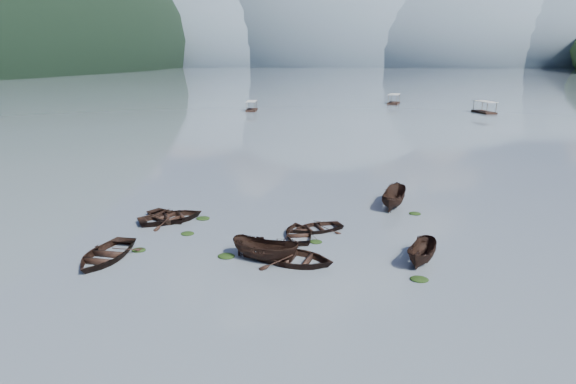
# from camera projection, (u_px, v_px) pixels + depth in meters

# --- Properties ---
(ground_plane) EXTENTS (2400.00, 2400.00, 0.00)m
(ground_plane) POSITION_uv_depth(u_px,v_px,m) (255.00, 286.00, 25.31)
(ground_plane) COLOR slate
(haze_mtn_a) EXTENTS (520.00, 520.00, 280.00)m
(haze_mtn_a) POSITION_uv_depth(u_px,v_px,m) (229.00, 65.00, 916.05)
(haze_mtn_a) COLOR #475666
(haze_mtn_a) RESTS_ON ground
(haze_mtn_b) EXTENTS (520.00, 520.00, 340.00)m
(haze_mtn_b) POSITION_uv_depth(u_px,v_px,m) (327.00, 65.00, 886.64)
(haze_mtn_b) COLOR #475666
(haze_mtn_b) RESTS_ON ground
(haze_mtn_c) EXTENTS (520.00, 520.00, 260.00)m
(haze_mtn_c) POSITION_uv_depth(u_px,v_px,m) (431.00, 66.00, 857.23)
(haze_mtn_c) COLOR #475666
(haze_mtn_c) RESTS_ON ground
(haze_mtn_d) EXTENTS (520.00, 520.00, 220.00)m
(haze_mtn_d) POSITION_uv_depth(u_px,v_px,m) (532.00, 66.00, 830.77)
(haze_mtn_d) COLOR #475666
(haze_mtn_d) RESTS_ON ground
(rowboat_0) EXTENTS (3.88, 5.27, 1.06)m
(rowboat_0) POSITION_uv_depth(u_px,v_px,m) (106.00, 259.00, 28.70)
(rowboat_0) COLOR black
(rowboat_0) RESTS_ON ground
(rowboat_1) EXTENTS (6.16, 5.85, 1.04)m
(rowboat_1) POSITION_uv_depth(u_px,v_px,m) (172.00, 221.00, 35.45)
(rowboat_1) COLOR black
(rowboat_1) RESTS_ON ground
(rowboat_2) EXTENTS (4.82, 2.75, 1.76)m
(rowboat_2) POSITION_uv_depth(u_px,v_px,m) (266.00, 260.00, 28.48)
(rowboat_2) COLOR black
(rowboat_2) RESTS_ON ground
(rowboat_3) EXTENTS (3.73, 4.56, 0.83)m
(rowboat_3) POSITION_uv_depth(u_px,v_px,m) (299.00, 236.00, 32.41)
(rowboat_3) COLOR black
(rowboat_3) RESTS_ON ground
(rowboat_4) EXTENTS (5.60, 4.47, 1.04)m
(rowboat_4) POSITION_uv_depth(u_px,v_px,m) (295.00, 263.00, 28.16)
(rowboat_4) COLOR black
(rowboat_4) RESTS_ON ground
(rowboat_5) EXTENTS (2.76, 4.19, 1.51)m
(rowboat_5) POSITION_uv_depth(u_px,v_px,m) (422.00, 262.00, 28.27)
(rowboat_5) COLOR black
(rowboat_5) RESTS_ON ground
(rowboat_6) EXTENTS (5.23, 4.86, 0.88)m
(rowboat_6) POSITION_uv_depth(u_px,v_px,m) (167.00, 219.00, 35.79)
(rowboat_6) COLOR black
(rowboat_6) RESTS_ON ground
(rowboat_7) EXTENTS (4.80, 4.38, 0.81)m
(rowboat_7) POSITION_uv_depth(u_px,v_px,m) (317.00, 230.00, 33.52)
(rowboat_7) COLOR black
(rowboat_7) RESTS_ON ground
(rowboat_8) EXTENTS (2.87, 5.00, 1.82)m
(rowboat_8) POSITION_uv_depth(u_px,v_px,m) (393.00, 206.00, 38.92)
(rowboat_8) COLOR black
(rowboat_8) RESTS_ON ground
(weed_clump_0) EXTENTS (0.95, 0.78, 0.21)m
(weed_clump_0) POSITION_uv_depth(u_px,v_px,m) (139.00, 251.00, 29.94)
(weed_clump_0) COLOR black
(weed_clump_0) RESTS_ON ground
(weed_clump_1) EXTENTS (0.95, 0.76, 0.21)m
(weed_clump_1) POSITION_uv_depth(u_px,v_px,m) (257.00, 256.00, 29.17)
(weed_clump_1) COLOR black
(weed_clump_1) RESTS_ON ground
(weed_clump_2) EXTENTS (1.13, 0.91, 0.25)m
(weed_clump_2) POSITION_uv_depth(u_px,v_px,m) (226.00, 257.00, 28.99)
(weed_clump_2) COLOR black
(weed_clump_2) RESTS_ON ground
(weed_clump_3) EXTENTS (0.90, 0.76, 0.20)m
(weed_clump_3) POSITION_uv_depth(u_px,v_px,m) (316.00, 242.00, 31.30)
(weed_clump_3) COLOR black
(weed_clump_3) RESTS_ON ground
(weed_clump_4) EXTENTS (1.07, 0.85, 0.22)m
(weed_clump_4) POSITION_uv_depth(u_px,v_px,m) (419.00, 280.00, 25.97)
(weed_clump_4) COLOR black
(weed_clump_4) RESTS_ON ground
(weed_clump_5) EXTENTS (1.12, 0.90, 0.24)m
(weed_clump_5) POSITION_uv_depth(u_px,v_px,m) (203.00, 219.00, 35.86)
(weed_clump_5) COLOR black
(weed_clump_5) RESTS_ON ground
(weed_clump_6) EXTENTS (0.99, 0.83, 0.21)m
(weed_clump_6) POSITION_uv_depth(u_px,v_px,m) (187.00, 234.00, 32.77)
(weed_clump_6) COLOR black
(weed_clump_6) RESTS_ON ground
(weed_clump_7) EXTENTS (0.99, 0.79, 0.22)m
(weed_clump_7) POSITION_uv_depth(u_px,v_px,m) (415.00, 214.00, 36.99)
(weed_clump_7) COLOR black
(weed_clump_7) RESTS_ON ground
(pontoon_left) EXTENTS (3.15, 6.12, 2.25)m
(pontoon_left) POSITION_uv_depth(u_px,v_px,m) (252.00, 111.00, 110.85)
(pontoon_left) COLOR black
(pontoon_left) RESTS_ON ground
(pontoon_centre) EXTENTS (4.13, 7.21, 2.60)m
(pontoon_centre) POSITION_uv_depth(u_px,v_px,m) (394.00, 104.00, 128.00)
(pontoon_centre) COLOR black
(pontoon_centre) RESTS_ON ground
(pontoon_right) EXTENTS (4.62, 7.29, 2.59)m
(pontoon_right) POSITION_uv_depth(u_px,v_px,m) (484.00, 113.00, 106.40)
(pontoon_right) COLOR black
(pontoon_right) RESTS_ON ground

